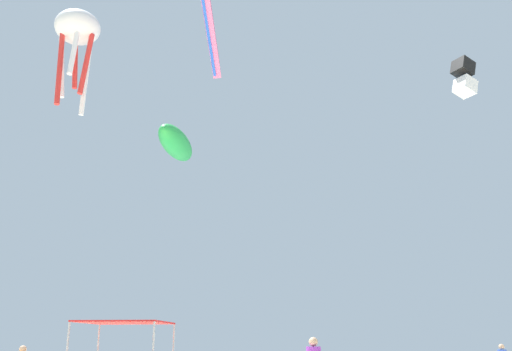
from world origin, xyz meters
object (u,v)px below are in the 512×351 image
kite_box_black (464,77)px  kite_inflatable_green (176,143)px  canopy_tent (125,325)px  kite_parafoil_pink (209,20)px  kite_octopus_white (77,32)px

kite_box_black → kite_inflatable_green: kite_box_black is taller
canopy_tent → kite_inflatable_green: bearing=95.8°
kite_parafoil_pink → kite_octopus_white: kite_octopus_white is taller
canopy_tent → kite_parafoil_pink: 13.45m
canopy_tent → kite_octopus_white: size_ratio=0.62×
canopy_tent → kite_parafoil_pink: bearing=-2.3°
kite_box_black → kite_octopus_white: (-19.37, -4.29, 1.26)m
kite_inflatable_green → kite_octopus_white: bearing=166.3°
canopy_tent → kite_box_black: bearing=20.9°
kite_box_black → kite_inflatable_green: (-16.61, 5.31, -1.15)m
kite_parafoil_pink → kite_inflatable_green: 12.17m
kite_box_black → kite_octopus_white: bearing=68.1°
kite_parafoil_pink → kite_box_black: bearing=-66.3°
kite_octopus_white → kite_inflatable_green: kite_octopus_white is taller
kite_box_black → kite_inflatable_green: bearing=37.9°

